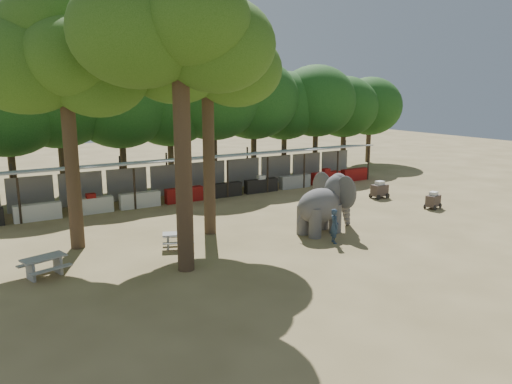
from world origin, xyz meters
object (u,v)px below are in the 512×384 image
picnic_table_far (178,238)px  cart_back (380,190)px  picnic_table_near (44,264)px  cart_front (433,200)px  yard_tree_center (173,22)px  handler (334,226)px  elephant (326,204)px  yard_tree_back (202,51)px  yard_tree_left (59,56)px

picnic_table_far → cart_back: (14.94, 2.78, 0.10)m
picnic_table_far → cart_back: bearing=32.6°
picnic_table_near → cart_front: size_ratio=1.61×
yard_tree_center → cart_front: size_ratio=10.40×
yard_tree_center → cart_front: bearing=5.4°
picnic_table_far → cart_back: 15.19m
yard_tree_center → handler: bearing=-4.2°
elephant → picnic_table_far: 7.35m
handler → picnic_table_near: 12.19m
handler → picnic_table_near: (-11.95, 2.40, -0.29)m
yard_tree_back → cart_front: size_ratio=9.81×
cart_back → elephant: bearing=-152.3°
yard_tree_center → handler: (7.26, -0.53, -8.41)m
yard_tree_center → picnic_table_far: (0.92, 2.47, -8.77)m
elephant → handler: size_ratio=2.35×
yard_tree_back → picnic_table_far: yard_tree_back is taller
yard_tree_left → yard_tree_back: bearing=-9.5°
yard_tree_center → yard_tree_back: size_ratio=1.06×
cart_front → yard_tree_left: bearing=154.6°
elephant → cart_back: (7.77, 4.11, -0.86)m
yard_tree_left → yard_tree_back: (6.00, -1.00, 0.34)m
picnic_table_near → cart_front: (21.18, -0.30, -0.02)m
cart_front → picnic_table_near: bearing=163.7°
yard_tree_left → elephant: 13.57m
elephant → cart_front: (8.41, 0.44, -0.91)m
handler → cart_front: (9.24, 2.11, -0.31)m
handler → cart_back: bearing=-35.8°
picnic_table_near → yard_tree_center: bearing=-37.3°
cart_back → yard_tree_center: bearing=-161.9°
handler → cart_back: handler is taller
yard_tree_left → elephant: (11.09, -3.87, -6.80)m
yard_tree_left → cart_back: yard_tree_left is taller
yard_tree_left → yard_tree_center: bearing=-59.0°
yard_tree_back → picnic_table_far: size_ratio=6.65×
cart_front → handler: bearing=177.4°
elephant → handler: (-0.83, -1.67, -0.61)m
yard_tree_left → cart_front: 21.24m
yard_tree_left → cart_front: yard_tree_left is taller
yard_tree_left → cart_back: 20.36m
cart_back → yard_tree_back: bearing=-174.6°
handler → picnic_table_far: (-6.34, 3.00, -0.36)m
elephant → yard_tree_left: bearing=151.5°
yard_tree_center → picnic_table_far: 9.15m
yard_tree_back → cart_back: size_ratio=10.07×
yard_tree_left → picnic_table_near: 8.48m
yard_tree_center → picnic_table_far: yard_tree_center is taller
picnic_table_near → cart_back: bearing=-6.2°
yard_tree_left → picnic_table_near: size_ratio=5.91×
yard_tree_back → cart_front: bearing=-10.2°
handler → yard_tree_left: bearing=82.0°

